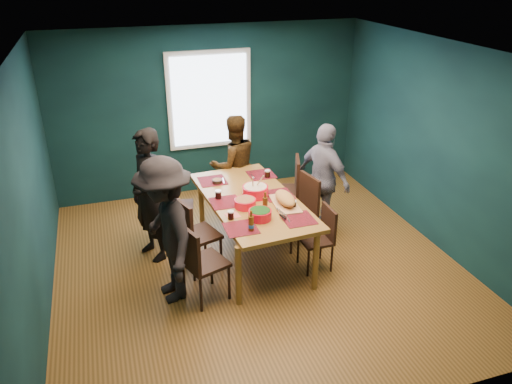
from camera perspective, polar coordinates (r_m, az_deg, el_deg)
room at (r=6.11m, az=-0.62°, el=3.79°), size 5.01×5.01×2.71m
dining_table at (r=6.40m, az=-0.44°, el=-1.38°), size 1.23×2.21×0.81m
chair_left_far at (r=6.88m, az=-9.95°, el=-1.13°), size 0.54×0.54×1.02m
chair_left_mid at (r=6.16m, az=-7.39°, el=-4.36°), size 0.58×0.58×1.01m
chair_left_near at (r=5.65m, az=-6.64°, el=-7.53°), size 0.56×0.56×0.97m
chair_right_far at (r=7.32m, az=3.84°, el=0.81°), size 0.57×0.57×1.00m
chair_right_mid at (r=6.76m, az=5.32°, el=-1.51°), size 0.52×0.52×0.98m
chair_right_near at (r=6.30m, az=7.51°, el=-4.70°), size 0.38×0.38×0.83m
person_far_left at (r=6.44m, az=-12.08°, el=-0.43°), size 0.65×0.75×1.75m
person_back at (r=7.51m, az=-2.54°, el=3.10°), size 0.81×0.66×1.55m
person_right at (r=7.03m, az=7.78°, el=1.48°), size 0.68×1.01×1.59m
person_near_left at (r=5.62m, az=-10.22°, el=-4.42°), size 0.78×1.19×1.73m
bowl_salad at (r=6.13m, az=-1.24°, el=-1.25°), size 0.27×0.27×0.11m
bowl_dumpling at (r=6.41m, az=-0.07°, el=0.15°), size 0.34×0.34×0.31m
bowl_herbs at (r=5.86m, az=0.47°, el=-2.55°), size 0.27×0.27×0.12m
cutting_board at (r=6.19m, az=3.35°, el=-0.87°), size 0.35×0.71×0.16m
small_bowl at (r=6.81m, az=-4.47°, el=1.25°), size 0.14×0.14×0.06m
beer_bottle_a at (r=5.60m, az=-0.56°, el=-3.63°), size 0.07×0.07×0.25m
beer_bottle_b at (r=6.04m, az=1.05°, el=-1.31°), size 0.06×0.06×0.24m
cola_glass_a at (r=5.86m, az=-2.90°, el=-2.61°), size 0.08×0.08×0.11m
cola_glass_b at (r=6.14m, az=4.34°, el=-1.37°), size 0.07×0.07×0.09m
cola_glass_c at (r=6.96m, az=1.32°, el=2.13°), size 0.08×0.08×0.11m
cola_glass_d at (r=6.36m, az=-4.34°, el=-0.26°), size 0.08×0.08×0.12m
napkin_a at (r=6.49m, az=2.15°, el=-0.24°), size 0.18×0.18×0.00m
napkin_b at (r=5.97m, az=-2.68°, el=-2.69°), size 0.18×0.18×0.00m
napkin_c at (r=5.87m, az=4.60°, el=-3.26°), size 0.15×0.15×0.00m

